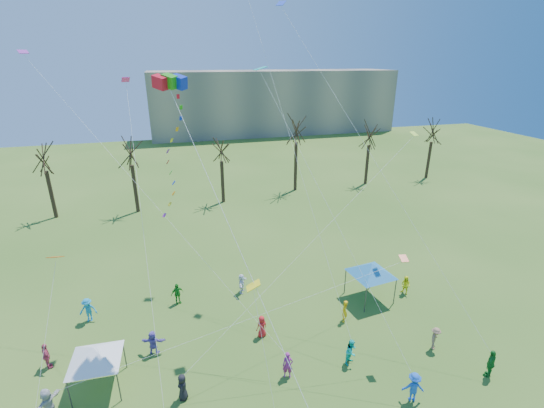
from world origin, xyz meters
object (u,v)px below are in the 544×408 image
object	(u,v)px
distant_building	(274,102)
big_box_kite	(177,159)
canopy_tent_white	(95,354)
canopy_tent_blue	(371,269)

from	to	relation	value
distant_building	big_box_kite	bearing A→B (deg)	-109.66
canopy_tent_white	canopy_tent_blue	world-z (taller)	canopy_tent_blue
canopy_tent_white	canopy_tent_blue	xyz separation A→B (m)	(19.26, 3.70, 0.22)
distant_building	canopy_tent_blue	distance (m)	72.91
distant_building	canopy_tent_white	xyz separation A→B (m)	(-31.80, -75.36, -5.06)
distant_building	big_box_kite	world-z (taller)	big_box_kite
big_box_kite	canopy_tent_white	xyz separation A→B (m)	(-5.49, -1.69, -10.34)
distant_building	canopy_tent_white	world-z (taller)	distant_building
canopy_tent_white	distant_building	bearing A→B (deg)	67.12
big_box_kite	canopy_tent_blue	world-z (taller)	big_box_kite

